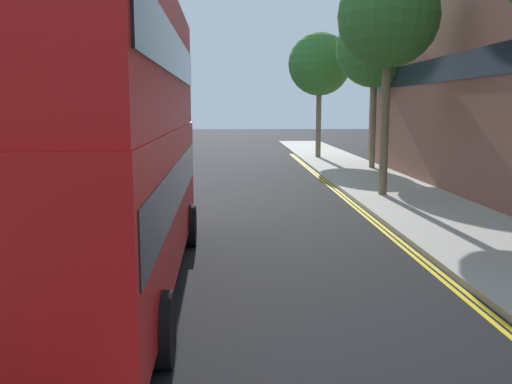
{
  "coord_description": "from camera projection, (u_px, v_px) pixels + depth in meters",
  "views": [
    {
      "loc": [
        0.07,
        0.0,
        3.45
      ],
      "look_at": [
        0.5,
        11.0,
        1.8
      ],
      "focal_mm": 39.96,
      "sensor_mm": 36.0,
      "label": 1
    }
  ],
  "objects": [
    {
      "name": "sidewalk_right",
      "position": [
        455.0,
        224.0,
        16.56
      ],
      "size": [
        4.0,
        80.0,
        0.14
      ],
      "primitive_type": "cube",
      "color": "#ADA89E",
      "rests_on": "ground"
    },
    {
      "name": "sidewalk_left",
      "position": [
        1.0,
        228.0,
        16.05
      ],
      "size": [
        4.0,
        80.0,
        0.14
      ],
      "primitive_type": "cube",
      "color": "#ADA89E",
      "rests_on": "ground"
    },
    {
      "name": "kerb_line_outer",
      "position": [
        404.0,
        243.0,
        14.51
      ],
      "size": [
        0.1,
        56.0,
        0.01
      ],
      "primitive_type": "cube",
      "color": "yellow",
      "rests_on": "ground"
    },
    {
      "name": "kerb_line_inner",
      "position": [
        398.0,
        243.0,
        14.51
      ],
      "size": [
        0.1,
        56.0,
        0.01
      ],
      "primitive_type": "cube",
      "color": "yellow",
      "rests_on": "ground"
    },
    {
      "name": "double_decker_bus_away",
      "position": [
        109.0,
        130.0,
        10.43
      ],
      "size": [
        2.96,
        10.85,
        5.64
      ],
      "color": "red",
      "rests_on": "ground"
    },
    {
      "name": "street_tree_mid",
      "position": [
        319.0,
        65.0,
        37.25
      ],
      "size": [
        4.09,
        4.09,
        8.14
      ],
      "color": "#6B6047",
      "rests_on": "sidewalk_right"
    },
    {
      "name": "street_tree_far",
      "position": [
        375.0,
        48.0,
        30.49
      ],
      "size": [
        4.22,
        4.22,
        8.55
      ],
      "color": "#6B6047",
      "rests_on": "sidewalk_right"
    },
    {
      "name": "street_tree_distant",
      "position": [
        388.0,
        17.0,
        20.81
      ],
      "size": [
        3.74,
        3.74,
        8.47
      ],
      "color": "#6B6047",
      "rests_on": "sidewalk_right"
    }
  ]
}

